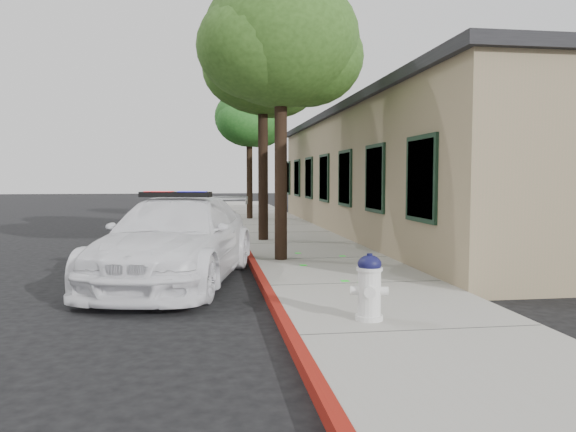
{
  "coord_description": "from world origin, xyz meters",
  "views": [
    {
      "loc": [
        -0.91,
        -9.25,
        1.98
      ],
      "look_at": [
        0.79,
        2.5,
        1.15
      ],
      "focal_mm": 34.66,
      "sensor_mm": 36.0,
      "label": 1
    }
  ],
  "objects_px": {
    "street_tree_mid": "(263,69)",
    "street_tree_far": "(250,121)",
    "clapboard_building": "(430,173)",
    "fire_hydrant": "(369,287)",
    "street_tree_near": "(281,46)",
    "police_car": "(176,240)"
  },
  "relations": [
    {
      "from": "street_tree_mid",
      "to": "street_tree_far",
      "type": "distance_m",
      "value": 8.45
    },
    {
      "from": "street_tree_far",
      "to": "clapboard_building",
      "type": "bearing_deg",
      "value": -48.14
    },
    {
      "from": "fire_hydrant",
      "to": "street_tree_near",
      "type": "xyz_separation_m",
      "value": [
        -0.42,
        5.39,
        4.24
      ]
    },
    {
      "from": "fire_hydrant",
      "to": "street_tree_near",
      "type": "relative_size",
      "value": 0.14
    },
    {
      "from": "street_tree_far",
      "to": "fire_hydrant",
      "type": "bearing_deg",
      "value": -89.52
    },
    {
      "from": "clapboard_building",
      "to": "street_tree_far",
      "type": "distance_m",
      "value": 8.87
    },
    {
      "from": "clapboard_building",
      "to": "street_tree_mid",
      "type": "bearing_deg",
      "value": -161.09
    },
    {
      "from": "fire_hydrant",
      "to": "street_tree_near",
      "type": "distance_m",
      "value": 6.87
    },
    {
      "from": "police_car",
      "to": "street_tree_far",
      "type": "distance_m",
      "value": 14.73
    },
    {
      "from": "police_car",
      "to": "street_tree_mid",
      "type": "xyz_separation_m",
      "value": [
        2.21,
        5.62,
        4.28
      ]
    },
    {
      "from": "street_tree_mid",
      "to": "clapboard_building",
      "type": "bearing_deg",
      "value": 18.91
    },
    {
      "from": "police_car",
      "to": "street_tree_near",
      "type": "height_order",
      "value": "street_tree_near"
    },
    {
      "from": "street_tree_near",
      "to": "street_tree_far",
      "type": "bearing_deg",
      "value": 88.75
    },
    {
      "from": "clapboard_building",
      "to": "fire_hydrant",
      "type": "height_order",
      "value": "clapboard_building"
    },
    {
      "from": "clapboard_building",
      "to": "street_tree_mid",
      "type": "distance_m",
      "value": 6.98
    },
    {
      "from": "street_tree_near",
      "to": "street_tree_mid",
      "type": "height_order",
      "value": "street_tree_mid"
    },
    {
      "from": "clapboard_building",
      "to": "fire_hydrant",
      "type": "bearing_deg",
      "value": -115.91
    },
    {
      "from": "clapboard_building",
      "to": "police_car",
      "type": "bearing_deg",
      "value": -136.87
    },
    {
      "from": "police_car",
      "to": "street_tree_mid",
      "type": "relative_size",
      "value": 0.9
    },
    {
      "from": "street_tree_mid",
      "to": "street_tree_far",
      "type": "relative_size",
      "value": 1.14
    },
    {
      "from": "police_car",
      "to": "street_tree_near",
      "type": "relative_size",
      "value": 0.94
    },
    {
      "from": "street_tree_near",
      "to": "clapboard_building",
      "type": "bearing_deg",
      "value": 45.36
    }
  ]
}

